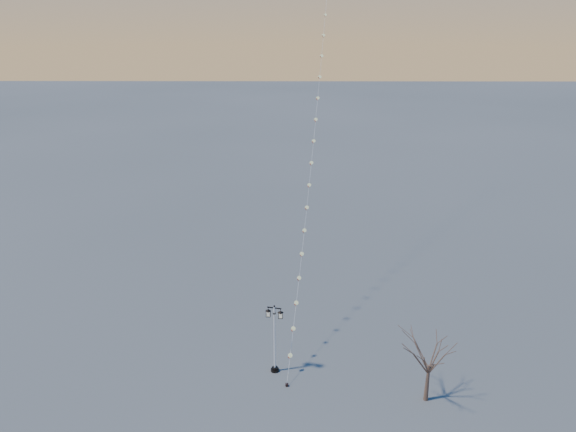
{
  "coord_description": "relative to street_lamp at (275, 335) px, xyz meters",
  "views": [
    {
      "loc": [
        1.25,
        -26.24,
        19.68
      ],
      "look_at": [
        1.0,
        5.06,
        8.29
      ],
      "focal_mm": 34.75,
      "sensor_mm": 36.0,
      "label": 1
    }
  ],
  "objects": [
    {
      "name": "ground",
      "position": [
        -0.26,
        -1.28,
        -2.4
      ],
      "size": [
        300.0,
        300.0,
        0.0
      ],
      "primitive_type": "plane",
      "color": "#535353",
      "rests_on": "ground"
    },
    {
      "name": "kite_train",
      "position": [
        3.05,
        15.69,
        15.51
      ],
      "size": [
        5.26,
        34.8,
        36.07
      ],
      "rotation": [
        0.0,
        0.0,
        0.24
      ],
      "color": "black",
      "rests_on": "ground"
    },
    {
      "name": "bare_tree",
      "position": [
        8.25,
        -2.52,
        0.37
      ],
      "size": [
        2.41,
        2.41,
        3.99
      ],
      "rotation": [
        0.0,
        0.0,
        0.33
      ],
      "color": "brown",
      "rests_on": "ground"
    },
    {
      "name": "street_lamp",
      "position": [
        0.0,
        0.0,
        0.0
      ],
      "size": [
        1.08,
        0.56,
        4.34
      ],
      "rotation": [
        0.0,
        0.0,
        -0.25
      ],
      "color": "black",
      "rests_on": "ground"
    }
  ]
}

